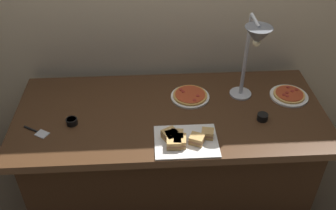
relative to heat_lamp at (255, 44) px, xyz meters
The scene contains 10 objects.
ground_plane 1.29m from the heat_lamp, behind, with size 8.00×8.00×0.00m, color brown.
back_wall 0.67m from the heat_lamp, 134.28° to the left, with size 4.40×0.04×2.40m, color #C6B593.
buffet_table 0.94m from the heat_lamp, behind, with size 1.90×0.84×0.76m.
heat_lamp is the anchor object (origin of this frame).
pizza_plate_front 0.55m from the heat_lamp, 160.76° to the left, with size 0.25×0.25×0.03m.
pizza_plate_center 0.54m from the heat_lamp, 15.96° to the left, with size 0.24×0.24×0.03m.
sandwich_platter 0.66m from the heat_lamp, 143.95° to the right, with size 0.35×0.27×0.06m.
sauce_cup_near 0.45m from the heat_lamp, 60.14° to the right, with size 0.06×0.06×0.04m.
sauce_cup_far 1.14m from the heat_lamp, behind, with size 0.07×0.07×0.04m.
serving_spatula 1.33m from the heat_lamp, behind, with size 0.16×0.12×0.01m.
Camera 1 is at (-0.12, -1.81, 2.21)m, focal length 40.41 mm.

